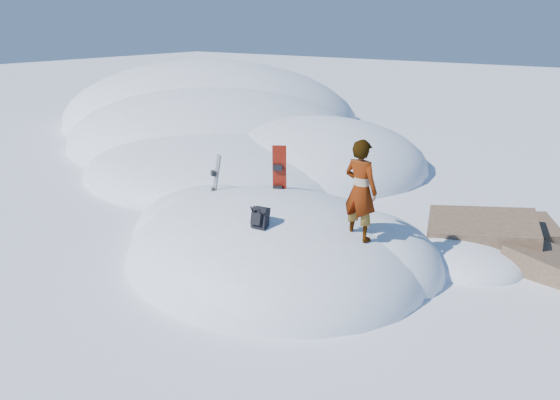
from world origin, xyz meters
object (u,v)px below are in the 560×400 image
Objects in this scene: snowboard_red at (279,180)px; backpack at (260,218)px; snowboard_dark at (215,184)px; person at (361,190)px.

snowboard_red is 3.50× the size of backpack.
backpack is at bearing -93.68° from snowboard_red.
snowboard_dark reaches higher than backpack.
snowboard_dark is 2.98m from backpack.
snowboard_red is 0.87× the size of person.
snowboard_dark is at bearing 140.41° from backpack.
snowboard_dark is 4.20m from person.
backpack is (1.02, -2.05, -0.09)m from snowboard_red.
snowboard_red is at bearing 107.76° from backpack.
person is (4.12, -0.43, 0.69)m from snowboard_dark.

